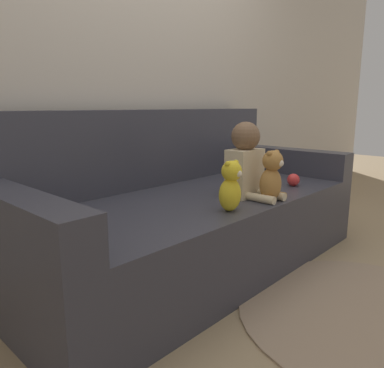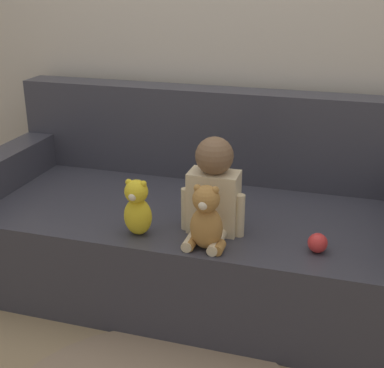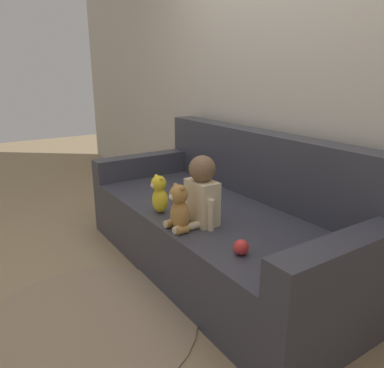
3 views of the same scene
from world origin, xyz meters
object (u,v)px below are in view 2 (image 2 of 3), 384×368
(couch, at_px, (199,223))
(person_baby, at_px, (213,190))
(teddy_bear_brown, at_px, (206,219))
(toy_ball, at_px, (318,243))
(plush_toy_side, at_px, (137,208))

(couch, height_order, person_baby, couch)
(person_baby, bearing_deg, teddy_bear_brown, -85.49)
(teddy_bear_brown, xyz_separation_m, toy_ball, (0.43, 0.10, -0.09))
(teddy_bear_brown, distance_m, plush_toy_side, 0.31)
(plush_toy_side, relative_size, toy_ball, 3.15)
(couch, bearing_deg, teddy_bear_brown, -70.61)
(toy_ball, bearing_deg, couch, 148.32)
(person_baby, distance_m, teddy_bear_brown, 0.17)
(plush_toy_side, distance_m, toy_ball, 0.75)
(plush_toy_side, bearing_deg, toy_ball, 4.73)
(couch, height_order, toy_ball, couch)
(couch, distance_m, teddy_bear_brown, 0.56)
(person_baby, relative_size, toy_ball, 5.27)
(teddy_bear_brown, bearing_deg, plush_toy_side, 173.06)
(person_baby, distance_m, plush_toy_side, 0.33)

